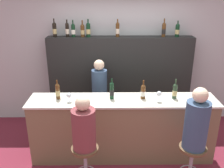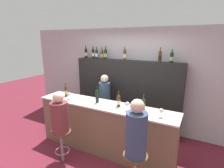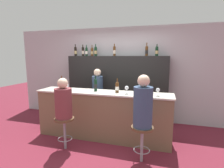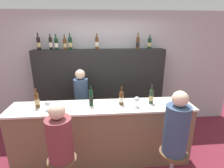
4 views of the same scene
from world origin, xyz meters
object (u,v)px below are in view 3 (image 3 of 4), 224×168
at_px(wine_bottle_backbar_1, 83,51).
at_px(wine_bottle_backbar_3, 92,52).
at_px(wine_bottle_backbar_5, 114,51).
at_px(wine_glass_0, 67,86).
at_px(wine_glass_2, 158,90).
at_px(wine_bottle_counter_0, 62,84).
at_px(wine_bottle_counter_1, 96,85).
at_px(bar_stool_left, 64,125).
at_px(wine_bottle_counter_3, 141,88).
at_px(wine_bottle_counter_2, 117,87).
at_px(guest_seated_left, 63,101).
at_px(wine_bottle_backbar_7, 157,51).
at_px(bar_stool_right, 142,134).
at_px(wine_bottle_backbar_6, 147,51).
at_px(wine_bottle_backbar_2, 87,52).
at_px(bartender, 98,99).
at_px(wine_bottle_backbar_0, 76,51).
at_px(wine_glass_1, 127,88).
at_px(wine_bottle_backbar_4, 96,51).
at_px(guest_seated_right, 143,104).

height_order(wine_bottle_backbar_1, wine_bottle_backbar_3, wine_bottle_backbar_1).
distance_m(wine_bottle_backbar_3, wine_bottle_backbar_5, 0.65).
xyz_separation_m(wine_glass_0, wine_glass_2, (1.98, 0.00, 0.01)).
bearing_deg(wine_bottle_backbar_3, wine_bottle_counter_0, -105.54).
height_order(wine_bottle_counter_1, wine_glass_0, wine_bottle_counter_1).
distance_m(wine_bottle_counter_0, bar_stool_left, 1.08).
relative_size(wine_bottle_counter_1, wine_bottle_counter_3, 1.03).
bearing_deg(bar_stool_left, wine_bottle_counter_3, 27.25).
xyz_separation_m(wine_bottle_counter_2, guest_seated_left, (-0.87, -0.70, -0.20)).
relative_size(wine_bottle_counter_1, wine_bottle_backbar_7, 1.12).
xyz_separation_m(wine_bottle_counter_0, guest_seated_left, (0.46, -0.70, -0.21)).
bearing_deg(wine_bottle_counter_0, wine_bottle_backbar_1, 88.71).
relative_size(wine_bottle_backbar_3, bar_stool_right, 0.49).
bearing_deg(wine_bottle_backbar_6, wine_glass_0, -143.31).
xyz_separation_m(wine_bottle_backbar_1, bar_stool_left, (0.44, -1.81, -1.45)).
xyz_separation_m(wine_bottle_backbar_2, bartender, (0.48, -0.42, -1.24)).
bearing_deg(bar_stool_left, wine_bottle_backbar_5, 74.69).
xyz_separation_m(wine_bottle_backbar_7, bartender, (-1.45, -0.42, -1.24)).
bearing_deg(wine_bottle_backbar_0, wine_bottle_counter_3, -28.46).
relative_size(wine_bottle_counter_0, wine_bottle_backbar_0, 0.93).
height_order(wine_bottle_backbar_1, bar_stool_left, wine_bottle_backbar_1).
xyz_separation_m(wine_bottle_backbar_3, bartender, (0.31, -0.42, -1.24)).
relative_size(wine_bottle_counter_0, wine_bottle_backbar_1, 0.98).
relative_size(wine_bottle_counter_3, bar_stool_left, 0.51).
relative_size(wine_glass_0, bar_stool_left, 0.24).
relative_size(wine_bottle_counter_1, wine_bottle_backbar_1, 1.04).
bearing_deg(wine_bottle_backbar_7, wine_bottle_backbar_3, 180.00).
height_order(wine_glass_1, wine_glass_2, wine_glass_1).
bearing_deg(wine_bottle_backbar_0, wine_bottle_backbar_3, -0.00).
xyz_separation_m(wine_bottle_counter_0, wine_bottle_backbar_1, (0.02, 1.10, 0.77)).
relative_size(wine_glass_1, guest_seated_left, 0.22).
distance_m(wine_bottle_backbar_3, wine_bottle_backbar_4, 0.11).
height_order(wine_bottle_counter_1, wine_bottle_backbar_7, wine_bottle_backbar_7).
bearing_deg(wine_bottle_backbar_6, wine_bottle_counter_3, -89.65).
height_order(wine_bottle_counter_0, wine_bottle_backbar_1, wine_bottle_backbar_1).
distance_m(wine_bottle_counter_1, wine_glass_1, 0.73).
bearing_deg(wine_bottle_counter_0, wine_bottle_backbar_0, 100.80).
distance_m(wine_bottle_backbar_3, bar_stool_right, 2.84).
bearing_deg(wine_bottle_backbar_1, wine_bottle_backbar_6, 0.00).
height_order(wine_bottle_backbar_2, bar_stool_left, wine_bottle_backbar_2).
height_order(wine_bottle_backbar_5, wine_glass_0, wine_bottle_backbar_5).
bearing_deg(guest_seated_right, wine_bottle_backbar_2, 135.23).
relative_size(wine_bottle_counter_2, wine_bottle_backbar_4, 0.92).
distance_m(wine_bottle_counter_0, wine_bottle_backbar_1, 1.35).
distance_m(guest_seated_left, bartender, 1.42).
bearing_deg(wine_bottle_backbar_0, wine_bottle_counter_2, -35.64).
bearing_deg(wine_bottle_backbar_0, wine_bottle_counter_0, -79.20).
relative_size(wine_bottle_backbar_1, bar_stool_left, 0.51).
relative_size(wine_glass_0, wine_glass_1, 0.89).
height_order(wine_bottle_backbar_0, wine_bottle_backbar_5, wine_bottle_backbar_0).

